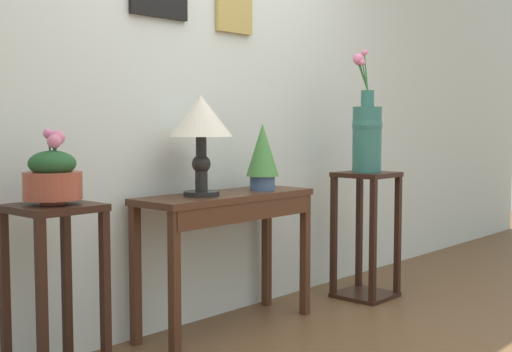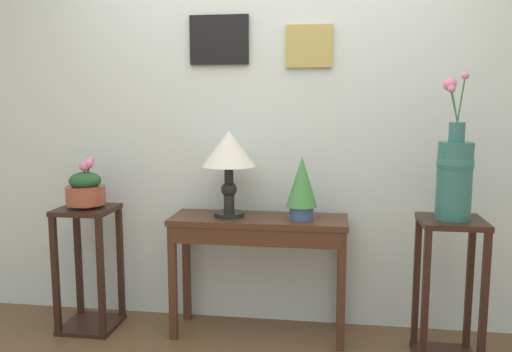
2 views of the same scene
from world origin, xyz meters
name	(u,v)px [view 1 (image 1 of 2)]	position (x,y,z in m)	size (l,w,h in m)	color
back_wall_with_art	(196,74)	(0.00, 1.40, 1.40)	(9.00, 0.13, 2.80)	silver
console_table	(229,216)	(-0.03, 1.11, 0.62)	(1.07, 0.36, 0.75)	#472819
table_lamp	(201,122)	(-0.22, 1.13, 1.13)	(0.33, 0.33, 0.52)	black
potted_plant_on_console	(262,154)	(0.23, 1.10, 0.95)	(0.19, 0.19, 0.38)	#3D5684
pedestal_stand_left	(55,297)	(-1.11, 1.07, 0.39)	(0.34, 0.34, 0.79)	black
planter_bowl_wide_left	(53,176)	(-1.11, 1.07, 0.90)	(0.24, 0.24, 0.31)	#9E4733
pedestal_stand_right	(366,235)	(1.05, 0.94, 0.41)	(0.34, 0.34, 0.81)	black
flower_vase_tall_right	(367,132)	(1.04, 0.94, 1.07)	(0.19, 0.19, 0.78)	#2D665B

